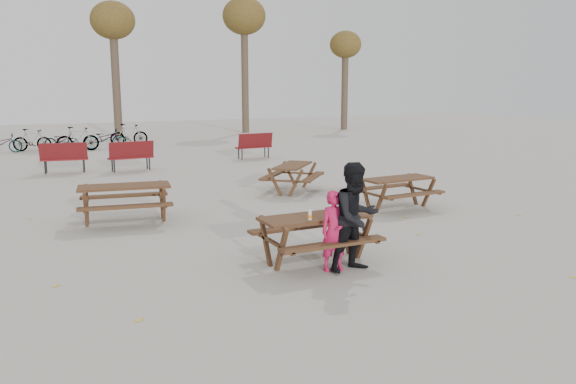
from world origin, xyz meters
name	(u,v)px	position (x,y,z in m)	size (l,w,h in m)	color
ground	(315,262)	(0.00, 0.00, 0.00)	(80.00, 80.00, 0.00)	gray
main_picnic_table	(315,227)	(0.00, 0.00, 0.59)	(1.80, 1.45, 0.78)	#392214
food_tray	(340,215)	(0.36, -0.18, 0.79)	(0.18, 0.11, 0.04)	white
bread_roll	(340,212)	(0.36, -0.18, 0.83)	(0.14, 0.06, 0.05)	tan
soda_bottle	(310,215)	(-0.21, -0.22, 0.85)	(0.07, 0.07, 0.17)	silver
child	(335,231)	(0.06, -0.52, 0.63)	(0.46, 0.30, 1.27)	#C3184C
adult	(356,217)	(0.35, -0.67, 0.86)	(0.83, 0.65, 1.71)	black
picnic_table_east	(397,193)	(3.74, 2.77, 0.37)	(1.71, 1.38, 0.74)	#392214
picnic_table_north	(125,204)	(-2.29, 4.16, 0.40)	(1.87, 1.50, 0.80)	#392214
picnic_table_far	(293,178)	(2.51, 5.83, 0.37)	(1.73, 1.40, 0.75)	#392214
park_bench_row	(111,155)	(-1.27, 12.46, 0.52)	(11.88, 1.94, 1.03)	maroon
bicycle_row	(75,139)	(-1.75, 19.70, 0.49)	(7.32, 2.11, 1.09)	black
tree_row	(109,25)	(0.90, 25.15, 6.19)	(32.17, 3.52, 8.26)	#382B21
fallen_leaves	(278,225)	(0.50, 2.50, 0.00)	(11.00, 11.00, 0.01)	gold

